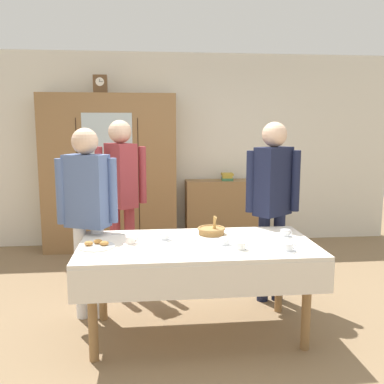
{
  "coord_description": "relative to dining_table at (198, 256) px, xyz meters",
  "views": [
    {
      "loc": [
        -0.38,
        -3.49,
        1.71
      ],
      "look_at": [
        0.0,
        0.2,
        1.12
      ],
      "focal_mm": 39.85,
      "sensor_mm": 36.0,
      "label": 1
    }
  ],
  "objects": [
    {
      "name": "tea_cup_center",
      "position": [
        0.3,
        -0.2,
        0.13
      ],
      "size": [
        0.13,
        0.13,
        0.06
      ],
      "color": "white",
      "rests_on": "dining_table"
    },
    {
      "name": "book_stack",
      "position": [
        0.73,
        2.64,
        0.31
      ],
      "size": [
        0.18,
        0.23,
        0.1
      ],
      "color": "#3D754C",
      "rests_on": "bookshelf_low"
    },
    {
      "name": "ground_plane",
      "position": [
        0.0,
        0.23,
        -0.67
      ],
      "size": [
        12.0,
        12.0,
        0.0
      ],
      "primitive_type": "plane",
      "color": "#846B4C",
      "rests_on": "ground"
    },
    {
      "name": "spoon_near_left",
      "position": [
        -0.63,
        0.36,
        0.1
      ],
      "size": [
        0.12,
        0.02,
        0.01
      ],
      "color": "silver",
      "rests_on": "dining_table"
    },
    {
      "name": "tea_cup_far_right",
      "position": [
        -0.53,
        0.05,
        0.13
      ],
      "size": [
        0.13,
        0.13,
        0.06
      ],
      "color": "white",
      "rests_on": "dining_table"
    },
    {
      "name": "person_by_cabinet",
      "position": [
        -0.66,
        1.16,
        0.41
      ],
      "size": [
        0.52,
        0.41,
        1.76
      ],
      "color": "#933338",
      "rests_on": "ground"
    },
    {
      "name": "spoon_center",
      "position": [
        -0.36,
        0.34,
        0.1
      ],
      "size": [
        0.12,
        0.02,
        0.01
      ],
      "color": "silver",
      "rests_on": "dining_table"
    },
    {
      "name": "tea_cup_far_left",
      "position": [
        0.65,
        -0.27,
        0.13
      ],
      "size": [
        0.13,
        0.13,
        0.06
      ],
      "color": "white",
      "rests_on": "dining_table"
    },
    {
      "name": "dining_table",
      "position": [
        0.0,
        0.0,
        0.0
      ],
      "size": [
        1.88,
        0.96,
        0.77
      ],
      "color": "olive",
      "rests_on": "ground"
    },
    {
      "name": "tea_cup_mid_right",
      "position": [
        -0.26,
        0.14,
        0.13
      ],
      "size": [
        0.13,
        0.13,
        0.06
      ],
      "color": "white",
      "rests_on": "dining_table"
    },
    {
      "name": "person_behind_table_left",
      "position": [
        -0.91,
        0.44,
        0.36
      ],
      "size": [
        0.52,
        0.33,
        1.69
      ],
      "color": "silver",
      "rests_on": "ground"
    },
    {
      "name": "mantel_clock",
      "position": [
        -0.99,
        2.59,
        1.56
      ],
      "size": [
        0.18,
        0.11,
        0.24
      ],
      "color": "brown",
      "rests_on": "wall_cabinet"
    },
    {
      "name": "person_beside_shelf",
      "position": [
        0.79,
        0.63,
        0.39
      ],
      "size": [
        0.52,
        0.38,
        1.74
      ],
      "color": "#191E38",
      "rests_on": "ground"
    },
    {
      "name": "tea_cup_back_edge",
      "position": [
        0.2,
        -0.07,
        0.13
      ],
      "size": [
        0.13,
        0.13,
        0.06
      ],
      "color": "white",
      "rests_on": "dining_table"
    },
    {
      "name": "tea_cup_front_edge",
      "position": [
        0.76,
        0.14,
        0.13
      ],
      "size": [
        0.13,
        0.13,
        0.06
      ],
      "color": "white",
      "rests_on": "dining_table"
    },
    {
      "name": "pastry_plate",
      "position": [
        -0.79,
        -0.0,
        0.11
      ],
      "size": [
        0.28,
        0.28,
        0.05
      ],
      "color": "white",
      "rests_on": "dining_table"
    },
    {
      "name": "back_wall",
      "position": [
        0.0,
        2.88,
        0.68
      ],
      "size": [
        6.4,
        0.1,
        2.7
      ],
      "primitive_type": "cube",
      "color": "silver",
      "rests_on": "ground"
    },
    {
      "name": "bread_basket",
      "position": [
        0.15,
        0.29,
        0.14
      ],
      "size": [
        0.24,
        0.24,
        0.16
      ],
      "color": "#9E7542",
      "rests_on": "dining_table"
    },
    {
      "name": "wall_cabinet",
      "position": [
        -0.9,
        2.59,
        0.39
      ],
      "size": [
        1.78,
        0.46,
        2.11
      ],
      "color": "olive",
      "rests_on": "ground"
    },
    {
      "name": "bookshelf_low",
      "position": [
        0.73,
        2.64,
        -0.21
      ],
      "size": [
        1.18,
        0.35,
        0.93
      ],
      "color": "olive",
      "rests_on": "ground"
    }
  ]
}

